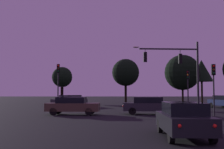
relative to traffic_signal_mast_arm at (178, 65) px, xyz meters
The scene contains 14 objects.
ground_plane 8.55m from the traffic_signal_mast_arm, 132.54° to the left, with size 168.00×168.00×0.00m, color black.
traffic_signal_mast_arm is the anchor object (origin of this frame).
traffic_light_corner_left 4.52m from the traffic_signal_mast_arm, 64.91° to the left, with size 0.36×0.39×4.19m.
traffic_light_corner_right 3.75m from the traffic_signal_mast_arm, 52.15° to the right, with size 0.32×0.36×4.21m.
traffic_light_median 11.97m from the traffic_signal_mast_arm, 166.11° to the left, with size 0.34×0.37×4.76m.
car_nearside_lane 14.10m from the traffic_signal_mast_arm, 102.89° to the right, with size 1.88×4.49×1.52m.
car_crossing_left 4.71m from the traffic_signal_mast_arm, 162.14° to the right, with size 4.75×2.13×1.52m.
car_crossing_right 10.25m from the traffic_signal_mast_arm, behind, with size 4.66×2.04×1.52m.
car_far_lane 16.72m from the traffic_signal_mast_arm, 135.62° to the left, with size 4.57×4.58×1.52m.
car_parked_lot 11.82m from the traffic_signal_mast_arm, 48.24° to the left, with size 3.15×4.75×1.52m.
tree_behind_sign 19.21m from the traffic_signal_mast_arm, 75.07° to the left, with size 5.56×5.56×7.76m.
tree_left_far 27.67m from the traffic_signal_mast_arm, 122.36° to the left, with size 3.53×3.53×6.27m.
tree_center_horizon 11.12m from the traffic_signal_mast_arm, 113.22° to the left, with size 3.46×3.46×6.14m.
tree_lot_edge 24.85m from the traffic_signal_mast_arm, 67.80° to the left, with size 3.92×3.92×7.47m.
Camera 1 is at (-1.17, -6.43, 1.98)m, focal length 45.15 mm.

